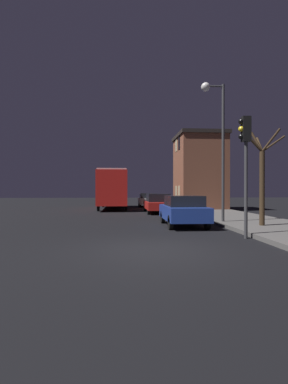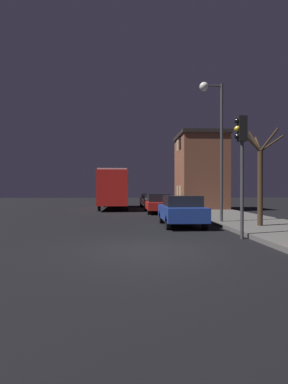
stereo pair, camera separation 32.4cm
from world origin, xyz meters
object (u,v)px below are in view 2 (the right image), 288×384
at_px(streetlamp, 215,126).
at_px(car_far_lane, 149,200).
at_px(bus, 115,187).
at_px(car_near_lane, 181,210).
at_px(bare_tree, 260,175).
at_px(car_mid_lane, 158,203).
at_px(traffic_light, 241,151).

xyz_separation_m(streetlamp, car_far_lane, (-2.03, 16.59, -4.22)).
relative_size(streetlamp, bus, 0.74).
bearing_deg(bus, car_near_lane, -74.60).
distance_m(bare_tree, bus, 16.64).
distance_m(bus, car_far_lane, 4.99).
bearing_deg(car_far_lane, car_mid_lane, -89.96).
bearing_deg(streetlamp, traffic_light, -93.97).
distance_m(bus, car_near_lane, 14.31).
bearing_deg(car_far_lane, car_near_lane, -89.07).
height_order(bare_tree, car_far_lane, bare_tree).
height_order(bare_tree, car_near_lane, bare_tree).
relative_size(bus, car_far_lane, 2.41).
relative_size(bare_tree, car_near_lane, 1.10).
xyz_separation_m(traffic_light, car_far_lane, (-1.73, 20.85, -2.39)).
xyz_separation_m(bare_tree, car_mid_lane, (-3.52, 9.70, -1.65)).
xyz_separation_m(bus, car_near_lane, (3.79, -13.74, -1.30)).
relative_size(streetlamp, car_far_lane, 1.79).
xyz_separation_m(car_near_lane, car_far_lane, (-0.28, 17.02, -0.03)).
relative_size(streetlamp, bare_tree, 1.58).
bearing_deg(car_near_lane, bus, 105.40).
height_order(bus, car_far_lane, bus).
bearing_deg(car_far_lane, bus, -136.93).
bearing_deg(bare_tree, car_mid_lane, 109.97).
relative_size(car_near_lane, car_far_lane, 1.03).
relative_size(car_near_lane, car_mid_lane, 0.83).
bearing_deg(car_mid_lane, car_far_lane, 90.04).
relative_size(bus, car_near_lane, 2.34).
distance_m(streetlamp, car_far_lane, 17.24).
xyz_separation_m(streetlamp, bus, (-5.54, 13.31, -2.88)).
bearing_deg(bus, bare_tree, -64.97).
distance_m(bare_tree, car_far_lane, 18.77).
relative_size(bare_tree, bus, 0.47).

